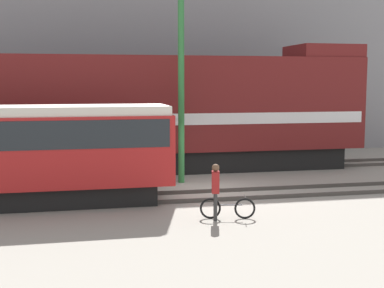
# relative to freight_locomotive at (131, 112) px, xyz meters

# --- Properties ---
(ground_plane) EXTENTS (120.00, 120.00, 0.00)m
(ground_plane) POSITION_rel_freight_locomotive_xyz_m (2.36, -4.92, -2.71)
(ground_plane) COLOR gray
(track_near) EXTENTS (60.00, 1.50, 0.14)m
(track_near) POSITION_rel_freight_locomotive_xyz_m (2.36, -5.90, -2.64)
(track_near) COLOR #47423D
(track_near) RESTS_ON ground
(track_far) EXTENTS (60.00, 1.51, 0.14)m
(track_far) POSITION_rel_freight_locomotive_xyz_m (2.36, -0.00, -2.64)
(track_far) COLOR #47423D
(track_far) RESTS_ON ground
(building_backdrop) EXTENTS (32.86, 6.00, 13.21)m
(building_backdrop) POSITION_rel_freight_locomotive_xyz_m (2.36, 8.76, 3.89)
(building_backdrop) COLOR gray
(building_backdrop) RESTS_ON ground
(freight_locomotive) EXTENTS (21.70, 3.04, 5.80)m
(freight_locomotive) POSITION_rel_freight_locomotive_xyz_m (0.00, 0.00, 0.00)
(freight_locomotive) COLOR black
(freight_locomotive) RESTS_ON ground
(streetcar) EXTENTS (9.36, 2.54, 3.30)m
(streetcar) POSITION_rel_freight_locomotive_xyz_m (-3.97, -5.90, -0.82)
(streetcar) COLOR black
(streetcar) RESTS_ON ground
(bicycle) EXTENTS (1.64, 0.55, 0.69)m
(bicycle) POSITION_rel_freight_locomotive_xyz_m (1.96, -8.94, -2.39)
(bicycle) COLOR black
(bicycle) RESTS_ON ground
(person) EXTENTS (0.29, 0.40, 1.69)m
(person) POSITION_rel_freight_locomotive_xyz_m (1.57, -9.00, -1.69)
(person) COLOR #333333
(person) RESTS_ON ground
(utility_pole_center) EXTENTS (0.25, 0.25, 7.26)m
(utility_pole_center) POSITION_rel_freight_locomotive_xyz_m (1.72, -2.95, 0.92)
(utility_pole_center) COLOR #2D7238
(utility_pole_center) RESTS_ON ground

